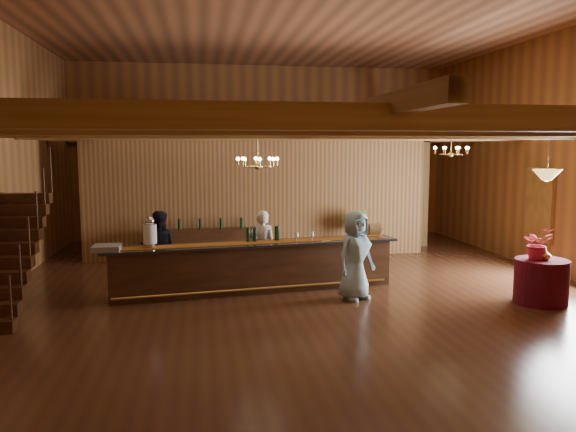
{
  "coord_description": "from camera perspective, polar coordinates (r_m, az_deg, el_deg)",
  "views": [
    {
      "loc": [
        -2.02,
        -11.16,
        2.88
      ],
      "look_at": [
        -0.17,
        0.64,
        1.44
      ],
      "focal_mm": 35.0,
      "sensor_mm": 36.0,
      "label": 1
    }
  ],
  "objects": [
    {
      "name": "bar_bottle_1",
      "position": [
        11.39,
        -3.38,
        -1.89
      ],
      "size": [
        0.07,
        0.07,
        0.3
      ],
      "primitive_type": "cylinder",
      "color": "black",
      "rests_on": "tasting_bar"
    },
    {
      "name": "raffle_drum",
      "position": [
        12.07,
        8.74,
        -1.33
      ],
      "size": [
        0.34,
        0.24,
        0.3
      ],
      "color": "olive",
      "rests_on": "tasting_bar"
    },
    {
      "name": "support_posts",
      "position": [
        10.92,
        1.8,
        0.16
      ],
      "size": [
        9.2,
        10.2,
        3.2
      ],
      "color": "olive",
      "rests_on": "floor"
    },
    {
      "name": "beam_grid",
      "position": [
        11.84,
        0.91,
        8.64
      ],
      "size": [
        11.9,
        13.9,
        0.39
      ],
      "color": "olive",
      "rests_on": "wall_left"
    },
    {
      "name": "chandelier_left",
      "position": [
        10.92,
        -3.11,
        5.55
      ],
      "size": [
        0.8,
        0.8,
        0.73
      ],
      "color": "gold",
      "rests_on": "beam_grid"
    },
    {
      "name": "partition_wall",
      "position": [
        14.8,
        -2.99,
        1.73
      ],
      "size": [
        9.0,
        0.18,
        3.1
      ],
      "primitive_type": "cube",
      "color": "brown",
      "rests_on": "floor"
    },
    {
      "name": "staircase",
      "position": [
        11.13,
        -26.78,
        -3.58
      ],
      "size": [
        1.0,
        2.8,
        2.0
      ],
      "color": "#412110",
      "rests_on": "floor"
    },
    {
      "name": "pendant_lamp",
      "position": [
        11.26,
        24.82,
        3.83
      ],
      "size": [
        0.52,
        0.52,
        0.9
      ],
      "color": "gold",
      "rests_on": "beam_grid"
    },
    {
      "name": "backbar_shelf",
      "position": [
        14.39,
        -7.82,
        -3.01
      ],
      "size": [
        3.01,
        0.57,
        0.84
      ],
      "primitive_type": "cube",
      "rotation": [
        0.0,
        0.0,
        0.03
      ],
      "color": "#412110",
      "rests_on": "floor"
    },
    {
      "name": "table_vase",
      "position": [
        11.37,
        24.7,
        -3.3
      ],
      "size": [
        0.16,
        0.16,
        0.32
      ],
      "primitive_type": "imported",
      "rotation": [
        0.0,
        0.0,
        -0.0
      ],
      "color": "gold",
      "rests_on": "round_table"
    },
    {
      "name": "bartender",
      "position": [
        11.97,
        -2.6,
        -3.16
      ],
      "size": [
        0.67,
        0.56,
        1.58
      ],
      "primitive_type": "imported",
      "rotation": [
        0.0,
        0.0,
        2.78
      ],
      "color": "white",
      "rests_on": "floor"
    },
    {
      "name": "ceiling",
      "position": [
        11.64,
        1.39,
        19.9
      ],
      "size": [
        14.0,
        14.0,
        0.0
      ],
      "primitive_type": "plane",
      "rotation": [
        3.14,
        0.0,
        0.0
      ],
      "color": "#9D5D39",
      "rests_on": "wall_back"
    },
    {
      "name": "window_right_back",
      "position": [
        14.6,
        24.23,
        1.06
      ],
      "size": [
        0.12,
        1.05,
        1.75
      ],
      "primitive_type": "cube",
      "color": "white",
      "rests_on": "wall_right"
    },
    {
      "name": "wall_front",
      "position": [
        4.62,
        17.02,
        4.98
      ],
      "size": [
        12.0,
        0.1,
        5.5
      ],
      "primitive_type": "cube",
      "color": "#965D29",
      "rests_on": "floor"
    },
    {
      "name": "floor",
      "position": [
        11.7,
        1.31,
        -7.36
      ],
      "size": [
        14.0,
        14.0,
        0.0
      ],
      "primitive_type": "plane",
      "color": "#3E2113",
      "rests_on": "ground"
    },
    {
      "name": "wall_back",
      "position": [
        18.27,
        -2.58,
        6.48
      ],
      "size": [
        12.0,
        0.1,
        5.5
      ],
      "primitive_type": "cube",
      "color": "#965D29",
      "rests_on": "floor"
    },
    {
      "name": "beverage_dispenser",
      "position": [
        11.02,
        -13.85,
        -1.65
      ],
      "size": [
        0.26,
        0.26,
        0.6
      ],
      "color": "silver",
      "rests_on": "tasting_bar"
    },
    {
      "name": "guest",
      "position": [
        10.79,
        6.88,
        -4.0
      ],
      "size": [
        0.99,
        0.87,
        1.7
      ],
      "primitive_type": "imported",
      "rotation": [
        0.0,
        0.0,
        0.5
      ],
      "color": "#8DB7C3",
      "rests_on": "floor"
    },
    {
      "name": "backroom_boxes",
      "position": [
        16.91,
        -2.97,
        -1.11
      ],
      "size": [
        4.1,
        0.6,
        1.1
      ],
      "color": "#412110",
      "rests_on": "floor"
    },
    {
      "name": "table_flowers",
      "position": [
        11.38,
        24.0,
        -2.56
      ],
      "size": [
        0.58,
        0.51,
        0.59
      ],
      "primitive_type": "imported",
      "rotation": [
        0.0,
        0.0,
        0.1
      ],
      "color": "#D8244B",
      "rests_on": "round_table"
    },
    {
      "name": "chandelier_right",
      "position": [
        13.36,
        16.23,
        6.43
      ],
      "size": [
        0.8,
        0.8,
        0.52
      ],
      "color": "gold",
      "rests_on": "beam_grid"
    },
    {
      "name": "round_table",
      "position": [
        11.52,
        24.32,
        -6.08
      ],
      "size": [
        0.96,
        0.96,
        0.83
      ],
      "primitive_type": "cylinder",
      "color": "#630718",
      "rests_on": "floor"
    },
    {
      "name": "bar_bottle_2",
      "position": [
        11.5,
        -1.19,
        -1.79
      ],
      "size": [
        0.07,
        0.07,
        0.3
      ],
      "primitive_type": "cylinder",
      "color": "black",
      "rests_on": "tasting_bar"
    },
    {
      "name": "tasting_bar",
      "position": [
        11.39,
        -3.35,
        -5.16
      ],
      "size": [
        6.0,
        1.52,
        1.0
      ],
      "rotation": [
        0.0,
        0.0,
        0.13
      ],
      "color": "#412110",
      "rests_on": "floor"
    },
    {
      "name": "glass_rack_tray",
      "position": [
        10.96,
        -17.92,
        -3.09
      ],
      "size": [
        0.5,
        0.5,
        0.1
      ],
      "primitive_type": "cube",
      "color": "gray",
      "rests_on": "tasting_bar"
    },
    {
      "name": "bar_bottle_0",
      "position": [
        11.36,
        -4.06,
        -1.92
      ],
      "size": [
        0.07,
        0.07,
        0.3
      ],
      "primitive_type": "cylinder",
      "color": "black",
      "rests_on": "tasting_bar"
    },
    {
      "name": "staff_second",
      "position": [
        12.15,
        -13.01,
        -3.19
      ],
      "size": [
        0.8,
        0.65,
        1.58
      ],
      "primitive_type": "imported",
      "rotation": [
        0.0,
        0.0,
        3.08
      ],
      "color": "black",
      "rests_on": "floor"
    },
    {
      "name": "bar_bottle_3",
      "position": [
        11.51,
        -1.06,
        -1.79
      ],
      "size": [
        0.07,
        0.07,
        0.3
      ],
      "primitive_type": "cylinder",
      "color": "black",
      "rests_on": "tasting_bar"
    },
    {
      "name": "wall_right",
      "position": [
        13.74,
        26.93,
        5.61
      ],
      "size": [
        0.1,
        14.0,
        5.5
      ],
      "primitive_type": "cube",
      "color": "#965D29",
      "rests_on": "floor"
    },
    {
      "name": "floor_plant",
      "position": [
        14.84,
        6.71,
        -1.8
      ],
      "size": [
        0.77,
        0.64,
        1.3
      ],
      "primitive_type": "imported",
      "rotation": [
        0.0,
        0.0,
        0.1
      ],
      "color": "#277122",
      "rests_on": "floor"
    }
  ]
}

